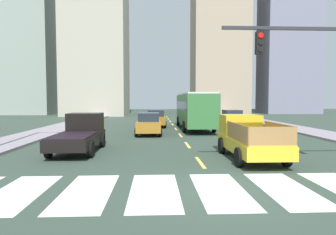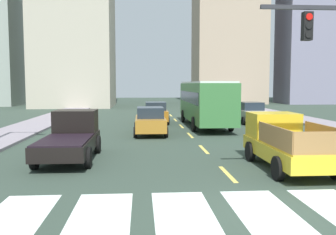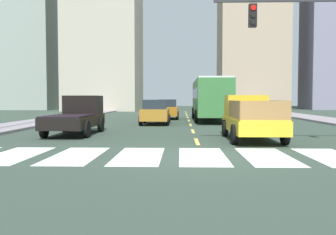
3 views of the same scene
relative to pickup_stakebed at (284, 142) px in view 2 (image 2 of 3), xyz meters
name	(u,v)px [view 2 (image 2 of 3)]	position (x,y,z in m)	size (l,w,h in m)	color
ground_plane	(266,213)	(-2.40, -5.02, -0.94)	(160.00, 160.00, 0.00)	#314035
sidewalk_right	(331,126)	(8.62, 12.98, -0.86)	(3.11, 110.00, 0.15)	gray
sidewalk_left	(26,128)	(-13.42, 12.98, -0.86)	(3.11, 110.00, 0.15)	gray
crosswalk_stripe_1	(13,219)	(-8.38, -5.02, -0.93)	(1.45, 3.77, 0.01)	silver
crosswalk_stripe_2	(100,217)	(-6.39, -5.02, -0.93)	(1.45, 3.77, 0.01)	silver
crosswalk_stripe_3	(184,215)	(-4.39, -5.02, -0.93)	(1.45, 3.77, 0.01)	silver
crosswalk_stripe_4	(266,213)	(-2.40, -5.02, -0.93)	(1.45, 3.77, 0.01)	silver
lane_dash_0	(228,174)	(-2.40, -1.02, -0.93)	(0.16, 2.40, 0.01)	#E5C754
lane_dash_1	(204,149)	(-2.40, 3.98, -0.93)	(0.16, 2.40, 0.01)	#E5C754
lane_dash_2	(190,135)	(-2.40, 8.98, -0.93)	(0.16, 2.40, 0.01)	#E5C754
lane_dash_3	(181,126)	(-2.40, 13.98, -0.93)	(0.16, 2.40, 0.01)	#E5C754
lane_dash_4	(175,120)	(-2.40, 18.98, -0.93)	(0.16, 2.40, 0.01)	#E5C754
lane_dash_5	(171,115)	(-2.40, 23.98, -0.93)	(0.16, 2.40, 0.01)	#E5C754
lane_dash_6	(167,112)	(-2.40, 28.98, -0.93)	(0.16, 2.40, 0.01)	#E5C754
lane_dash_7	(165,109)	(-2.40, 33.98, -0.93)	(0.16, 2.40, 0.01)	#E5C754
pickup_stakebed	(284,142)	(0.00, 0.00, 0.00)	(2.18, 5.20, 1.96)	gold
pickup_dark	(71,136)	(-8.36, 2.31, -0.02)	(2.18, 5.20, 1.96)	black
city_bus	(205,100)	(-0.68, 13.74, 1.02)	(2.72, 10.80, 3.32)	#39743B
sedan_near_left	(250,113)	(3.37, 15.82, -0.08)	(2.02, 4.40, 1.72)	beige
sedan_far	(150,121)	(-4.84, 9.47, -0.08)	(2.02, 4.40, 1.72)	#AC7426
sedan_near_right	(155,113)	(-4.25, 16.25, -0.08)	(2.02, 4.40, 1.72)	#A9661A
block_mid_left	(316,8)	(22.91, 46.17, 14.44)	(10.87, 7.46, 30.76)	gray
block_mid_right	(229,20)	(9.08, 48.22, 12.74)	(11.03, 9.20, 27.36)	tan
block_low_left	(74,8)	(-14.61, 40.43, 12.73)	(10.52, 11.68, 27.34)	#B2AA96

